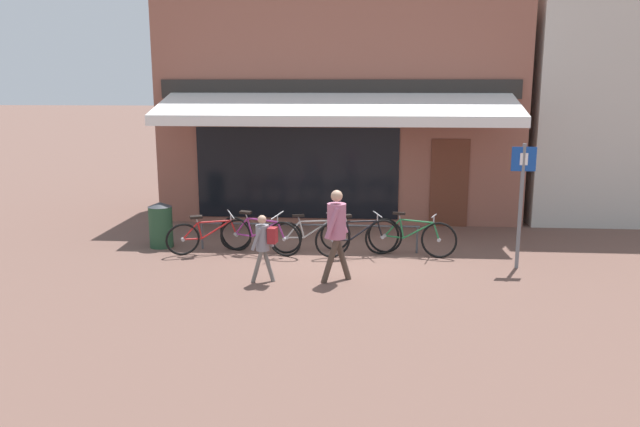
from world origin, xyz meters
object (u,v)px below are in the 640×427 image
litter_bin (161,224)px  pedestrian_adult (337,226)px  bicycle_silver (311,235)px  pedestrian_child (264,240)px  bicycle_green (411,236)px  parking_sign (521,193)px  bicycle_purple (259,235)px  bicycle_black (357,237)px  bicycle_red (210,236)px

litter_bin → pedestrian_adult: bearing=-28.0°
bicycle_silver → pedestrian_child: (-0.62, -2.05, 0.40)m
bicycle_green → parking_sign: 2.30m
bicycle_purple → parking_sign: size_ratio=0.77×
bicycle_purple → bicycle_green: 3.05m
pedestrian_child → bicycle_black: bearing=-123.0°
bicycle_red → litter_bin: (-1.15, 0.42, 0.12)m
bicycle_black → bicycle_green: size_ratio=0.95×
bicycle_green → pedestrian_adult: size_ratio=1.09×
bicycle_black → bicycle_red: bearing=162.1°
pedestrian_child → bicycle_silver: bearing=-98.1°
bicycle_purple → pedestrian_child: (0.40, -1.78, 0.36)m
bicycle_silver → pedestrian_child: 2.18m
bicycle_purple → litter_bin: 2.20m
bicycle_purple → parking_sign: parking_sign is taller
bicycle_green → pedestrian_child: pedestrian_child is taller
pedestrian_adult → pedestrian_child: pedestrian_adult is taller
bicycle_green → bicycle_black: bearing=-155.9°
bicycle_green → litter_bin: bearing=-167.3°
bicycle_purple → bicycle_black: size_ratio=1.06×
pedestrian_child → litter_bin: 3.37m
litter_bin → bicycle_purple: bearing=-10.4°
pedestrian_child → parking_sign: (4.56, 1.20, 0.68)m
bicycle_silver → bicycle_green: (2.03, -0.12, 0.04)m
bicycle_purple → bicycle_black: bearing=18.8°
bicycle_green → litter_bin: litter_bin is taller
bicycle_red → bicycle_black: size_ratio=0.98×
pedestrian_child → litter_bin: pedestrian_child is taller
pedestrian_child → litter_bin: (-2.56, 2.18, -0.27)m
bicycle_black → pedestrian_child: (-1.57, -1.77, 0.36)m
pedestrian_adult → parking_sign: (3.33, 1.05, 0.44)m
litter_bin → parking_sign: (7.12, -0.97, 0.95)m
bicycle_purple → litter_bin: (-2.16, 0.40, 0.09)m
bicycle_purple → parking_sign: bearing=12.5°
bicycle_red → parking_sign: bearing=-31.6°
bicycle_silver → pedestrian_adult: bearing=-89.7°
bicycle_silver → bicycle_black: 1.00m
bicycle_black → parking_sign: parking_sign is taller
bicycle_purple → pedestrian_child: size_ratio=1.50×
bicycle_red → bicycle_green: 4.06m
bicycle_black → pedestrian_child: 2.39m
bicycle_red → bicycle_silver: 2.05m
pedestrian_adult → litter_bin: (-3.80, 2.02, -0.51)m
bicycle_purple → bicycle_black: bicycle_purple is taller
bicycle_red → pedestrian_adult: bearing=-57.4°
bicycle_green → pedestrian_adult: 2.34m
bicycle_black → bicycle_green: bearing=-9.4°
pedestrian_adult → bicycle_black: bearing=-108.4°
litter_bin → parking_sign: size_ratio=0.41×
bicycle_red → pedestrian_adult: size_ratio=1.02×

